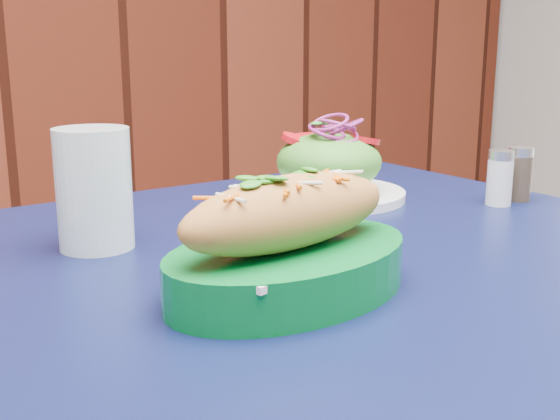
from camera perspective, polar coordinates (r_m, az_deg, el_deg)
cafe_table at (r=0.78m, az=5.80°, el=-9.31°), size 0.85×0.85×0.75m
banh_mi_basket at (r=0.60m, az=0.74°, el=-2.73°), size 0.25×0.17×0.11m
salad_plate at (r=0.97m, az=3.98°, el=3.44°), size 0.21×0.21×0.11m
water_glass at (r=0.76m, az=-14.87°, el=1.67°), size 0.08×0.08×0.13m
salt_shaker at (r=0.97m, az=17.43°, el=2.50°), size 0.03×0.03×0.07m
pepper_shaker at (r=1.01m, az=18.87°, el=2.79°), size 0.03×0.03×0.07m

